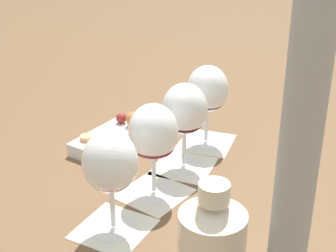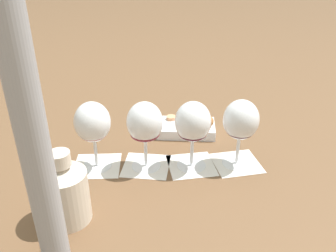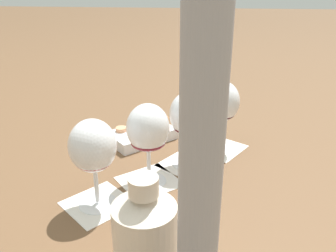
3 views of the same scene
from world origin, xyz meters
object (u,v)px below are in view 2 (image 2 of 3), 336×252
at_px(umbrella_pole, 18,67).
at_px(wine_glass_2, 193,125).
at_px(wine_glass_1, 145,125).
at_px(ceramic_vase, 65,191).
at_px(snack_dish, 188,127).
at_px(wine_glass_3, 241,123).
at_px(wine_glass_0, 93,125).

bearing_deg(umbrella_pole, wine_glass_2, 93.98).
bearing_deg(wine_glass_1, ceramic_vase, -82.80).
relative_size(snack_dish, umbrella_pole, 0.27).
distance_m(wine_glass_3, umbrella_pole, 0.55).
height_order(wine_glass_2, snack_dish, wine_glass_2).
xyz_separation_m(wine_glass_0, snack_dish, (0.04, 0.30, -0.10)).
relative_size(wine_glass_0, wine_glass_3, 1.00).
height_order(wine_glass_1, wine_glass_3, same).
bearing_deg(wine_glass_1, wine_glass_3, 48.53).
height_order(wine_glass_0, umbrella_pole, umbrella_pole).
bearing_deg(wine_glass_0, wine_glass_3, 47.53).
distance_m(wine_glass_0, wine_glass_1, 0.13).
relative_size(wine_glass_0, umbrella_pole, 0.24).
bearing_deg(snack_dish, wine_glass_1, -77.48).
xyz_separation_m(wine_glass_2, ceramic_vase, (-0.05, -0.33, -0.05)).
xyz_separation_m(wine_glass_1, ceramic_vase, (0.03, -0.24, -0.05)).
bearing_deg(wine_glass_0, wine_glass_2, 46.09).
height_order(wine_glass_1, snack_dish, wine_glass_1).
xyz_separation_m(wine_glass_3, snack_dish, (-0.20, 0.03, -0.10)).
distance_m(wine_glass_1, umbrella_pole, 0.41).
bearing_deg(wine_glass_1, umbrella_pole, -71.00).
distance_m(wine_glass_0, wine_glass_2, 0.24).
distance_m(wine_glass_2, umbrella_pole, 0.47).
distance_m(wine_glass_2, snack_dish, 0.20).
bearing_deg(umbrella_pole, wine_glass_1, 109.00).
bearing_deg(snack_dish, wine_glass_0, -98.07).
xyz_separation_m(wine_glass_0, ceramic_vase, (0.12, -0.15, -0.05)).
xyz_separation_m(snack_dish, umbrella_pole, (0.15, -0.52, 0.35)).
bearing_deg(ceramic_vase, wine_glass_3, 73.36).
relative_size(wine_glass_3, ceramic_vase, 1.09).
distance_m(ceramic_vase, umbrella_pole, 0.31).
height_order(snack_dish, umbrella_pole, umbrella_pole).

